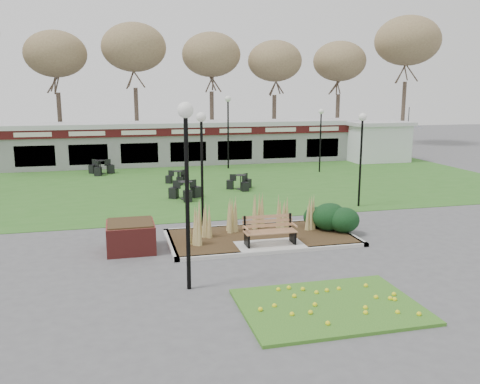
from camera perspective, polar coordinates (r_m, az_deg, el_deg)
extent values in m
plane|color=#515154|center=(16.53, 3.54, -6.47)|extent=(100.00, 100.00, 0.00)
cube|color=#2E6620|center=(27.87, -3.86, 0.95)|extent=(34.00, 16.00, 0.02)
cube|color=#27601B|center=(12.49, 10.03, -12.54)|extent=(4.20, 3.00, 0.08)
cube|color=#302113|center=(17.61, 2.37, -5.12)|extent=(6.22, 3.22, 0.12)
cube|color=#B7B7B2|center=(16.14, 3.98, -6.70)|extent=(6.40, 0.18, 0.12)
cube|color=#B7B7B2|center=(19.10, 1.02, -3.79)|extent=(6.40, 0.18, 0.12)
cube|color=#B7B7B2|center=(17.03, -7.78, -5.80)|extent=(0.18, 3.40, 0.12)
cube|color=#B7B7B2|center=(18.69, 11.59, -4.37)|extent=(0.18, 3.40, 0.12)
cube|color=#B7B7B2|center=(16.65, 3.39, -6.11)|extent=(2.20, 1.20, 0.13)
cone|color=tan|center=(17.40, -4.01, -3.18)|extent=(0.36, 0.36, 1.15)
cone|color=tan|center=(17.97, -1.09, -2.68)|extent=(0.36, 0.36, 1.15)
cone|color=tan|center=(18.42, 2.11, -2.33)|extent=(0.36, 0.36, 1.15)
cone|color=tan|center=(18.50, 4.97, -2.30)|extent=(0.36, 0.36, 1.15)
cone|color=tan|center=(18.41, 7.73, -2.44)|extent=(0.36, 0.36, 1.15)
cone|color=tan|center=(16.56, -5.23, -3.96)|extent=(0.36, 0.36, 1.15)
ellipsoid|color=black|center=(18.52, 9.96, -2.76)|extent=(1.21, 1.10, 0.99)
ellipsoid|color=black|center=(18.35, 11.61, -3.10)|extent=(1.10, 1.00, 0.90)
ellipsoid|color=black|center=(19.10, 10.18, -2.52)|extent=(1.06, 0.96, 0.86)
ellipsoid|color=black|center=(18.88, 8.51, -2.79)|extent=(0.92, 0.84, 0.76)
cube|color=#A07148|center=(16.50, 3.41, -4.47)|extent=(1.70, 0.57, 0.04)
cube|color=#A07148|center=(16.72, 3.11, -3.26)|extent=(1.70, 0.13, 0.44)
cube|color=black|center=(16.36, 0.78, -5.40)|extent=(0.06, 0.55, 0.42)
cube|color=black|center=(16.81, 5.95, -5.00)|extent=(0.06, 0.55, 0.42)
cube|color=black|center=(16.51, 0.52, -3.54)|extent=(0.06, 0.06, 0.50)
cube|color=black|center=(16.95, 5.64, -3.20)|extent=(0.06, 0.06, 0.50)
cube|color=#A07148|center=(16.22, 0.67, -4.07)|extent=(0.05, 0.50, 0.04)
cube|color=#A07148|center=(16.69, 6.13, -3.69)|extent=(0.05, 0.50, 0.04)
cube|color=maroon|center=(16.65, -12.17, -4.96)|extent=(1.50, 1.50, 0.90)
cube|color=#302113|center=(16.53, -12.24, -3.40)|extent=(1.40, 1.40, 0.06)
cube|color=gray|center=(35.51, -6.18, 5.29)|extent=(24.00, 3.00, 2.60)
cube|color=#450E10|center=(33.89, -5.85, 6.78)|extent=(24.00, 0.18, 0.55)
cube|color=silver|center=(35.39, -6.23, 7.62)|extent=(24.60, 3.40, 0.30)
cube|color=silver|center=(33.78, -5.83, 6.77)|extent=(22.00, 0.02, 0.28)
cube|color=black|center=(34.12, -5.83, 4.54)|extent=(22.00, 0.10, 1.30)
cube|color=silver|center=(37.90, 15.02, 5.35)|extent=(4.00, 3.00, 2.60)
cube|color=silver|center=(37.78, 15.13, 7.46)|extent=(4.40, 3.40, 0.25)
cylinder|color=#47382B|center=(43.27, -19.71, 7.50)|extent=(0.36, 0.36, 5.17)
ellipsoid|color=brown|center=(43.32, -20.24, 15.17)|extent=(5.24, 5.24, 3.93)
cylinder|color=#47382B|center=(43.10, -11.68, 7.92)|extent=(0.36, 0.36, 5.17)
ellipsoid|color=brown|center=(43.15, -12.01, 15.63)|extent=(5.24, 5.24, 3.93)
cylinder|color=#47382B|center=(43.76, -3.73, 8.18)|extent=(0.36, 0.36, 5.17)
ellipsoid|color=brown|center=(43.81, -3.84, 15.78)|extent=(5.24, 5.24, 3.93)
cylinder|color=#47382B|center=(45.21, 3.85, 8.28)|extent=(0.36, 0.36, 5.17)
ellipsoid|color=brown|center=(45.26, 3.95, 15.64)|extent=(5.24, 5.24, 3.93)
cylinder|color=#47382B|center=(47.38, 10.85, 8.25)|extent=(0.36, 0.36, 5.17)
ellipsoid|color=brown|center=(47.43, 11.12, 15.27)|extent=(5.24, 5.24, 3.93)
cylinder|color=#47382B|center=(50.18, 17.15, 8.12)|extent=(0.36, 0.36, 5.17)
ellipsoid|color=brown|center=(50.23, 17.55, 14.74)|extent=(5.24, 5.24, 3.93)
cylinder|color=black|center=(12.82, -5.92, -1.57)|extent=(0.11, 0.11, 4.42)
sphere|color=white|center=(12.50, -6.15, 9.14)|extent=(0.40, 0.40, 0.40)
cylinder|color=black|center=(22.70, 13.37, 3.05)|extent=(0.09, 0.09, 3.77)
sphere|color=white|center=(22.50, 13.61, 8.19)|extent=(0.34, 0.34, 0.34)
cylinder|color=black|center=(18.71, -4.28, 1.86)|extent=(0.10, 0.10, 3.95)
sphere|color=white|center=(18.47, -4.38, 8.40)|extent=(0.36, 0.36, 0.36)
cylinder|color=black|center=(31.85, 9.00, 5.42)|extent=(0.09, 0.09, 3.61)
sphere|color=white|center=(31.71, 9.11, 8.92)|extent=(0.32, 0.32, 0.32)
cylinder|color=black|center=(32.91, -1.34, 6.36)|extent=(0.11, 0.11, 4.31)
sphere|color=white|center=(32.78, -1.36, 10.41)|extent=(0.39, 0.39, 0.39)
cylinder|color=black|center=(28.00, -6.99, 0.99)|extent=(0.41, 0.41, 0.03)
cylinder|color=black|center=(27.94, -7.01, 1.65)|extent=(0.05, 0.05, 0.66)
cylinder|color=black|center=(27.88, -7.03, 2.34)|extent=(0.55, 0.55, 0.02)
cube|color=black|center=(28.30, -6.24, 1.53)|extent=(0.44, 0.44, 0.42)
cube|color=black|center=(28.12, -7.98, 1.42)|extent=(0.42, 0.42, 0.42)
cube|color=black|center=(27.47, -6.79, 1.21)|extent=(0.34, 0.34, 0.42)
cylinder|color=black|center=(32.00, -15.36, 1.98)|extent=(0.50, 0.50, 0.03)
cylinder|color=black|center=(31.94, -15.40, 2.69)|extent=(0.06, 0.06, 0.82)
cylinder|color=black|center=(31.88, -15.44, 3.44)|extent=(0.68, 0.68, 0.03)
cube|color=black|center=(32.13, -14.32, 2.51)|extent=(0.48, 0.48, 0.52)
cube|color=black|center=(32.39, -16.18, 2.49)|extent=(0.54, 0.54, 0.52)
cube|color=black|center=(31.36, -15.66, 2.23)|extent=(0.46, 0.46, 0.52)
cylinder|color=black|center=(23.99, -6.10, -0.74)|extent=(0.49, 0.49, 0.03)
cylinder|color=black|center=(23.91, -6.12, 0.18)|extent=(0.06, 0.06, 0.80)
cylinder|color=black|center=(23.84, -6.14, 1.15)|extent=(0.67, 0.67, 0.03)
cube|color=black|center=(24.32, -4.98, 0.02)|extent=(0.52, 0.52, 0.51)
cube|color=black|center=(24.18, -7.46, -0.10)|extent=(0.52, 0.52, 0.51)
cube|color=black|center=(23.35, -5.91, -0.48)|extent=(0.38, 0.38, 0.51)
cylinder|color=black|center=(26.19, 0.07, 0.35)|extent=(0.44, 0.44, 0.03)
cylinder|color=black|center=(26.12, 0.07, 1.12)|extent=(0.05, 0.05, 0.72)
cylinder|color=black|center=(26.06, 0.07, 1.92)|extent=(0.60, 0.60, 0.03)
cube|color=black|center=(26.58, 0.81, 0.99)|extent=(0.48, 0.48, 0.46)
cube|color=black|center=(26.23, -1.12, 0.85)|extent=(0.44, 0.44, 0.46)
cube|color=black|center=(25.65, 0.53, 0.60)|extent=(0.38, 0.38, 0.46)
cylinder|color=black|center=(39.18, 18.22, 5.06)|extent=(0.06, 0.06, 2.20)
imported|color=#326EB1|center=(39.13, 18.28, 5.96)|extent=(2.42, 2.46, 1.98)
imported|color=black|center=(42.34, -18.32, 5.00)|extent=(4.66, 2.16, 1.48)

